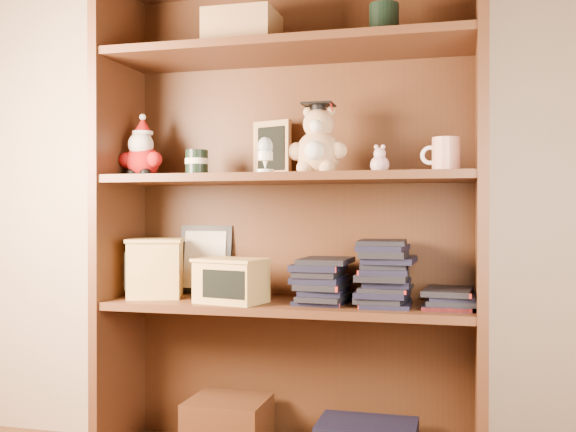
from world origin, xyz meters
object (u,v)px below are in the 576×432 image
bookcase (291,229)px  teacher_mug (445,155)px  treats_box (155,268)px  grad_teddy_bear (318,146)px

bookcase → teacher_mug: bearing=-6.0°
bookcase → treats_box: bookcase is taller
bookcase → teacher_mug: (0.48, -0.05, 0.22)m
treats_box → bookcase: bearing=6.5°
grad_teddy_bear → treats_box: 0.67m
bookcase → grad_teddy_bear: bookcase is taller
grad_teddy_bear → treats_box: grad_teddy_bear is taller
teacher_mug → bookcase: bearing=174.0°
bookcase → grad_teddy_bear: bearing=-29.7°
grad_teddy_bear → teacher_mug: (0.38, 0.01, -0.03)m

